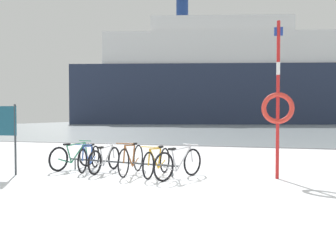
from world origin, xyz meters
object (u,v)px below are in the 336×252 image
Objects in this scene: bicycle_5 at (179,163)px; rescue_post at (278,104)px; bicycle_2 at (105,159)px; bicycle_4 at (157,162)px; ferry_ship at (225,81)px; bicycle_1 at (89,158)px; info_sign at (6,127)px; bicycle_3 at (131,159)px; bicycle_0 at (74,156)px.

bicycle_5 is 2.76m from rescue_post.
bicycle_4 is (1.53, -0.22, 0.02)m from bicycle_2.
bicycle_2 is at bearing -87.20° from ferry_ship.
rescue_post reaches higher than bicycle_4.
info_sign is at bearing -145.19° from bicycle_1.
ferry_ship reaches higher than rescue_post.
bicycle_1 is 2.11m from bicycle_4.
bicycle_2 is 0.83m from bicycle_3.
bicycle_0 is at bearing 48.43° from info_sign.
bicycle_0 is 3.30m from bicycle_5.
bicycle_1 is at bearing 165.50° from bicycle_2.
bicycle_3 is at bearing -86.36° from ferry_ship.
rescue_post is (2.29, 0.59, 1.42)m from bicycle_5.
bicycle_2 is 0.91× the size of info_sign.
info_sign is (-4.39, -0.63, 0.85)m from bicycle_5.
bicycle_3 is 1.03× the size of bicycle_4.
info_sign is (-3.78, -0.83, 0.86)m from bicycle_4.
rescue_post reaches higher than bicycle_0.
bicycle_1 is at bearing -11.74° from bicycle_0.
bicycle_0 is 1.13m from bicycle_2.
bicycle_3 is at bearing -174.99° from rescue_post.
ferry_ship reaches higher than bicycle_4.
rescue_post is (6.68, 1.22, 0.57)m from info_sign.
bicycle_5 is at bearing -11.47° from bicycle_3.
ferry_ship is at bearing 91.67° from bicycle_0.
rescue_post is (4.43, 0.17, 1.45)m from bicycle_2.
ferry_ship is at bearing 92.80° from bicycle_2.
bicycle_0 reaches higher than bicycle_1.
bicycle_5 is at bearing -11.73° from bicycle_1.
bicycle_5 is at bearing -11.73° from bicycle_0.
ferry_ship is (-3.50, 55.11, 7.29)m from bicycle_3.
bicycle_4 is 0.46× the size of rescue_post.
ferry_ship reaches higher than bicycle_2.
rescue_post is at bearing -82.60° from ferry_ship.
bicycle_1 is 0.93× the size of bicycle_3.
bicycle_1 is 0.44× the size of rescue_post.
ferry_ship is (-1.60, 54.70, 7.32)m from bicycle_0.
bicycle_1 is at bearing -179.67° from rescue_post.
info_sign is at bearing -155.06° from bicycle_2.
info_sign is 6.81m from rescue_post.
bicycle_4 is (2.63, -0.48, -0.00)m from bicycle_0.
rescue_post reaches higher than bicycle_2.
bicycle_3 is at bearing 16.36° from info_sign.
bicycle_5 reaches higher than bicycle_0.
ferry_ship is at bearing 94.99° from bicycle_5.
bicycle_1 is 5.17m from rescue_post.
bicycle_5 is 0.03× the size of ferry_ship.
bicycle_2 is 55.51m from ferry_ship.
ferry_ship reaches higher than bicycle_5.
bicycle_0 is 1.95m from bicycle_3.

